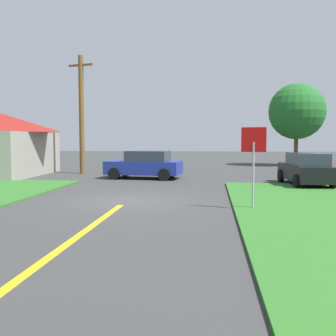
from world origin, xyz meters
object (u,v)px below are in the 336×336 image
Objects in this scene: stop_sign at (254,152)px; car_approaching_junction at (145,165)px; car_on_crossroad at (306,169)px; utility_pole_mid at (82,114)px; oak_tree_left at (297,112)px.

car_approaching_junction is (-5.18, 9.64, -1.09)m from stop_sign.
utility_pole_mid reaches higher than car_on_crossroad.
utility_pole_mid is 1.10× the size of oak_tree_left.
stop_sign is 22.87m from oak_tree_left.
utility_pole_mid is (-4.72, 2.86, 3.17)m from car_approaching_junction.
car_approaching_junction is 1.02× the size of car_on_crossroad.
stop_sign reaches higher than car_on_crossroad.
car_approaching_junction is 8.85m from car_on_crossroad.
oak_tree_left is at bearing 30.81° from utility_pole_mid.
car_on_crossroad is at bearing 170.26° from car_approaching_junction.
car_approaching_junction is 0.64× the size of oak_tree_left.
oak_tree_left is (15.80, 9.42, 0.67)m from utility_pole_mid.
car_approaching_junction is at bearing 69.37° from car_on_crossroad.
car_on_crossroad is 0.62× the size of oak_tree_left.
car_approaching_junction and car_on_crossroad have the same top height.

